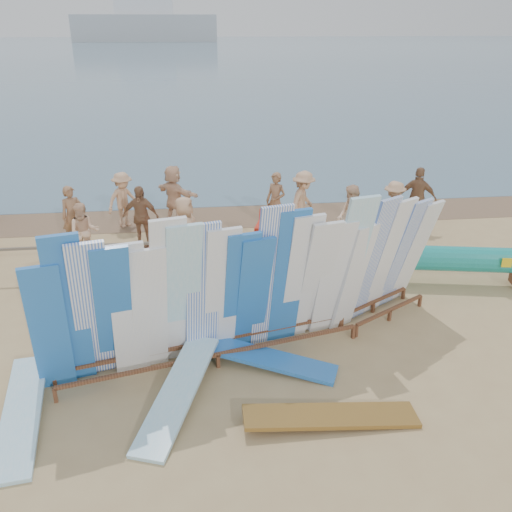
{
  "coord_description": "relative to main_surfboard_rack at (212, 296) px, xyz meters",
  "views": [
    {
      "loc": [
        0.99,
        -9.24,
        5.65
      ],
      "look_at": [
        2.21,
        1.1,
        1.16
      ],
      "focal_mm": 38.0,
      "sensor_mm": 36.0,
      "label": 1
    }
  ],
  "objects": [
    {
      "name": "ground",
      "position": [
        -1.22,
        0.9,
        -1.32
      ],
      "size": [
        160.0,
        160.0,
        0.0
      ],
      "primitive_type": "plane",
      "color": "tan",
      "rests_on": "ground"
    },
    {
      "name": "ocean",
      "position": [
        -1.22,
        128.9,
        -1.32
      ],
      "size": [
        320.0,
        240.0,
        0.02
      ],
      "primitive_type": "cube",
      "color": "#47677F",
      "rests_on": "ground"
    },
    {
      "name": "wet_sand_strip",
      "position": [
        -1.22,
        8.1,
        -1.32
      ],
      "size": [
        40.0,
        2.6,
        0.01
      ],
      "primitive_type": "cube",
      "color": "brown",
      "rests_on": "ground"
    },
    {
      "name": "distant_ship",
      "position": [
        -13.22,
        180.9,
        3.98
      ],
      "size": [
        45.0,
        8.0,
        14.0
      ],
      "color": "#999EA3",
      "rests_on": "ocean"
    },
    {
      "name": "fence",
      "position": [
        -1.22,
        3.9,
        -0.69
      ],
      "size": [
        12.08,
        0.08,
        0.9
      ],
      "color": "#685E4F",
      "rests_on": "ground"
    },
    {
      "name": "main_surfboard_rack",
      "position": [
        0.0,
        0.0,
        0.0
      ],
      "size": [
        5.93,
        2.14,
        2.95
      ],
      "rotation": [
        0.0,
        0.0,
        0.24
      ],
      "color": "brown",
      "rests_on": "ground"
    },
    {
      "name": "side_surfboard_rack",
      "position": [
        3.53,
        1.19,
        -0.08
      ],
      "size": [
        2.39,
        1.82,
        2.75
      ],
      "rotation": [
        0.0,
        0.0,
        0.54
      ],
      "color": "brown",
      "rests_on": "ground"
    },
    {
      "name": "outrigger_canoe",
      "position": [
        5.56,
        2.53,
        -0.73
      ],
      "size": [
        6.53,
        1.82,
        0.93
      ],
      "rotation": [
        0.0,
        0.0,
        -0.2
      ],
      "color": "brown",
      "rests_on": "ground"
    },
    {
      "name": "vendor_table",
      "position": [
        1.3,
        1.77,
        -0.9
      ],
      "size": [
        0.97,
        0.7,
        1.26
      ],
      "rotation": [
        0.0,
        0.0,
        -0.04
      ],
      "color": "brown",
      "rests_on": "ground"
    },
    {
      "name": "flat_board_b",
      "position": [
        -0.63,
        -1.13,
        -1.32
      ],
      "size": [
        1.44,
        2.72,
        0.42
      ],
      "primitive_type": "cube",
      "rotation": [
        0.13,
        0.0,
        -0.35
      ],
      "color": "#91CEE8",
      "rests_on": "ground"
    },
    {
      "name": "flat_board_a",
      "position": [
        -3.02,
        -1.27,
        -1.32
      ],
      "size": [
        0.91,
        2.75,
        0.28
      ],
      "primitive_type": "cube",
      "rotation": [
        0.08,
        0.0,
        0.13
      ],
      "color": "#91CEE8",
      "rests_on": "ground"
    },
    {
      "name": "flat_board_d",
      "position": [
        0.83,
        -0.25,
        -1.32
      ],
      "size": [
        2.7,
        1.58,
        0.34
      ],
      "primitive_type": "cube",
      "rotation": [
        0.1,
        0.0,
        1.16
      ],
      "color": "blue",
      "rests_on": "ground"
    },
    {
      "name": "flat_board_c",
      "position": [
        1.69,
        -1.88,
        -1.32
      ],
      "size": [
        2.71,
        0.62,
        0.22
      ],
      "primitive_type": "cube",
      "rotation": [
        0.06,
        0.0,
        1.55
      ],
      "color": "brown",
      "rests_on": "ground"
    },
    {
      "name": "beach_chair_left",
      "position": [
        -1.14,
        4.95,
        -1.08
      ],
      "size": [
        0.66,
        0.68,
        0.81
      ],
      "rotation": [
        0.0,
        0.0,
        -0.35
      ],
      "color": "red",
      "rests_on": "ground"
    },
    {
      "name": "beach_chair_right",
      "position": [
        -0.53,
        5.18,
        -1.09
      ],
      "size": [
        0.7,
        0.71,
        0.79
      ],
      "rotation": [
        0.0,
        0.0,
        0.57
      ],
      "color": "red",
      "rests_on": "ground"
    },
    {
      "name": "stroller",
      "position": [
        1.59,
        4.7,
        -0.86
      ],
      "size": [
        0.81,
        0.98,
        1.16
      ],
      "rotation": [
        0.0,
        0.0,
        -0.3
      ],
      "color": "red",
      "rests_on": "ground"
    },
    {
      "name": "beachgoer_9",
      "position": [
        2.87,
        6.26,
        -0.41
      ],
      "size": [
        1.04,
        1.26,
        1.83
      ],
      "primitive_type": "imported",
      "rotation": [
        0.0,
        0.0,
        1.01
      ],
      "color": "tan",
      "rests_on": "ground"
    },
    {
      "name": "beachgoer_4",
      "position": [
        -1.69,
        5.7,
        -0.46
      ],
      "size": [
        1.08,
        0.68,
        1.72
      ],
      "primitive_type": "imported",
      "rotation": [
        0.0,
        0.0,
        6.03
      ],
      "color": "#8C6042",
      "rests_on": "ground"
    },
    {
      "name": "beachgoer_7",
      "position": [
        2.12,
        6.61,
        -0.47
      ],
      "size": [
        0.7,
        0.67,
        1.71
      ],
      "primitive_type": "imported",
      "rotation": [
        0.0,
        0.0,
        5.57
      ],
      "color": "#8C6042",
      "rests_on": "ground"
    },
    {
      "name": "beachgoer_8",
      "position": [
        3.88,
        4.92,
        -0.45
      ],
      "size": [
        0.44,
        0.87,
        1.76
      ],
      "primitive_type": "imported",
      "rotation": [
        0.0,
        0.0,
        4.75
      ],
      "color": "beige",
      "rests_on": "ground"
    },
    {
      "name": "beachgoer_5",
      "position": [
        -0.84,
        7.53,
        -0.43
      ],
      "size": [
        1.53,
        1.57,
        1.79
      ],
      "primitive_type": "imported",
      "rotation": [
        0.0,
        0.0,
        2.33
      ],
      "color": "beige",
      "rests_on": "ground"
    },
    {
      "name": "beachgoer_extra_0",
      "position": [
        5.3,
        5.54,
        -0.5
      ],
      "size": [
        1.0,
        1.12,
        1.65
      ],
      "primitive_type": "imported",
      "rotation": [
        0.0,
        0.0,
        2.22
      ],
      "color": "tan",
      "rests_on": "ground"
    },
    {
      "name": "beachgoer_6",
      "position": [
        -0.49,
        4.61,
        -0.47
      ],
      "size": [
        0.58,
        0.9,
        1.71
      ],
      "primitive_type": "imported",
      "rotation": [
        0.0,
        0.0,
        1.34
      ],
      "color": "tan",
      "rests_on": "ground"
    },
    {
      "name": "beachgoer_10",
      "position": [
        6.28,
        6.23,
        -0.4
      ],
      "size": [
        1.16,
        0.98,
        1.84
      ],
      "primitive_type": "imported",
      "rotation": [
        0.0,
        0.0,
        2.57
      ],
      "color": "#8C6042",
      "rests_on": "ground"
    },
    {
      "name": "beachgoer_1",
      "position": [
        -3.53,
        6.03,
        -0.49
      ],
      "size": [
        0.7,
        0.6,
        1.67
      ],
      "primitive_type": "imported",
      "rotation": [
        0.0,
        0.0,
        0.53
      ],
      "color": "#8C6042",
      "rests_on": "ground"
    },
    {
      "name": "beachgoer_3",
      "position": [
        -2.33,
        7.4,
        -0.49
      ],
      "size": [
        1.11,
        1.01,
        1.66
      ],
      "primitive_type": "imported",
      "rotation": [
        0.0,
        0.0,
        0.67
      ],
      "color": "tan",
      "rests_on": "ground"
    },
    {
      "name": "beachgoer_2",
      "position": [
        -3.05,
        4.92,
        -0.55
      ],
      "size": [
        0.79,
        0.45,
        1.54
      ],
      "primitive_type": "imported",
      "rotation": [
        0.0,
        0.0,
        0.13
      ],
      "color": "beige",
      "rests_on": "ground"
    }
  ]
}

